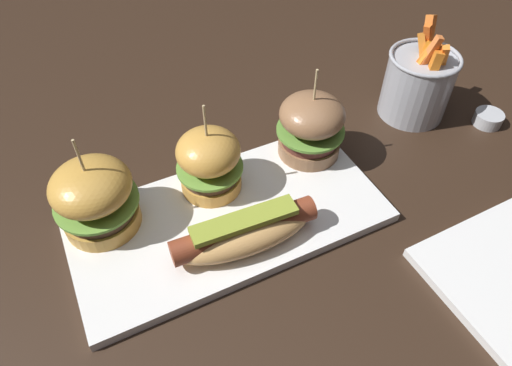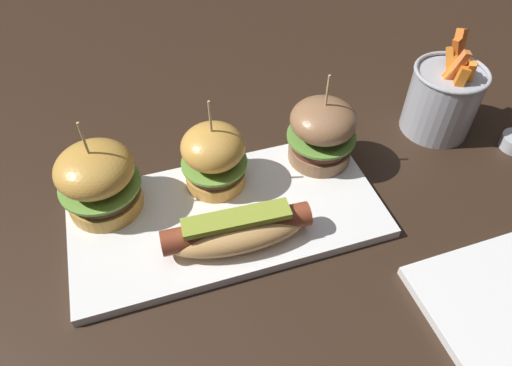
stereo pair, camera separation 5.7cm
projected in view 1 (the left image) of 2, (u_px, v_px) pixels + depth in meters
name	position (u px, v px, depth m)	size (l,w,h in m)	color
ground_plane	(229.00, 221.00, 0.60)	(3.00, 3.00, 0.00)	black
platter_main	(228.00, 218.00, 0.59)	(0.40, 0.19, 0.01)	white
hot_dog	(242.00, 233.00, 0.54)	(0.18, 0.07, 0.05)	#E2A760
slider_left	(95.00, 197.00, 0.54)	(0.10, 0.10, 0.14)	gold
slider_center	(209.00, 162.00, 0.59)	(0.09, 0.09, 0.14)	gold
slider_right	(311.00, 126.00, 0.64)	(0.10, 0.10, 0.14)	#8F6443
fries_bucket	(418.00, 83.00, 0.71)	(0.11, 0.11, 0.15)	#A8AAB2
sauce_ramekin	(490.00, 119.00, 0.72)	(0.04, 0.04, 0.02)	#B7BABF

